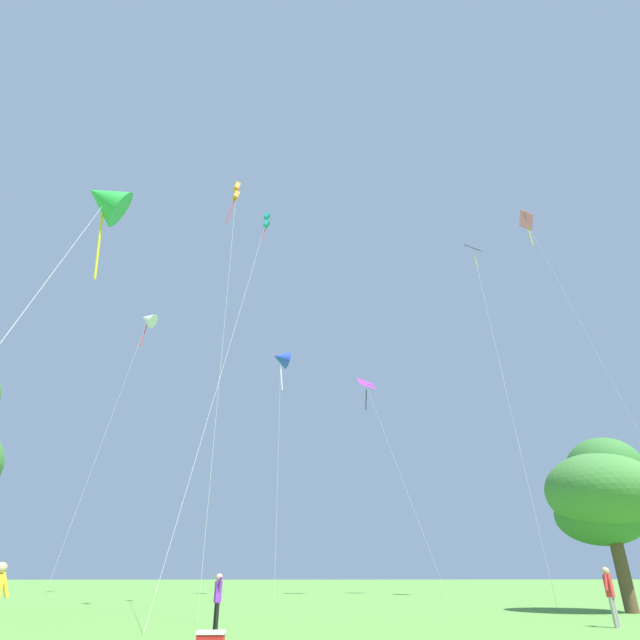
{
  "coord_description": "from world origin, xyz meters",
  "views": [
    {
      "loc": [
        -0.89,
        -4.7,
        1.49
      ],
      "look_at": [
        1.08,
        30.18,
        18.76
      ],
      "focal_mm": 29.01,
      "sensor_mm": 36.0,
      "label": 1
    }
  ],
  "objects_px": {
    "kite_white_distant": "(148,319)",
    "kite_pink_low": "(532,233)",
    "kite_blue_delta": "(281,358)",
    "kite_black_large": "(475,259)",
    "kite_orange_box": "(236,196)",
    "kite_purple_streamer": "(368,391)",
    "tree_right_cluster": "(602,493)",
    "person_far_back": "(218,596)",
    "person_near_tree": "(610,591)",
    "kite_green_small": "(105,200)",
    "kite_teal_box": "(266,224)"
  },
  "relations": [
    {
      "from": "kite_white_distant",
      "to": "kite_pink_low",
      "type": "bearing_deg",
      "value": -20.22
    },
    {
      "from": "kite_blue_delta",
      "to": "kite_pink_low",
      "type": "bearing_deg",
      "value": -21.72
    },
    {
      "from": "kite_black_large",
      "to": "kite_orange_box",
      "type": "relative_size",
      "value": 1.31
    },
    {
      "from": "kite_purple_streamer",
      "to": "tree_right_cluster",
      "type": "distance_m",
      "value": 24.18
    },
    {
      "from": "kite_purple_streamer",
      "to": "kite_white_distant",
      "type": "xyz_separation_m",
      "value": [
        -21.82,
        3.84,
        8.57
      ]
    },
    {
      "from": "kite_purple_streamer",
      "to": "person_far_back",
      "type": "bearing_deg",
      "value": -108.23
    },
    {
      "from": "kite_black_large",
      "to": "kite_purple_streamer",
      "type": "xyz_separation_m",
      "value": [
        -9.78,
        5.09,
        -11.23
      ]
    },
    {
      "from": "person_far_back",
      "to": "kite_orange_box",
      "type": "bearing_deg",
      "value": 102.65
    },
    {
      "from": "kite_blue_delta",
      "to": "person_near_tree",
      "type": "relative_size",
      "value": 11.7
    },
    {
      "from": "kite_black_large",
      "to": "kite_white_distant",
      "type": "distance_m",
      "value": 32.95
    },
    {
      "from": "person_near_tree",
      "to": "kite_pink_low",
      "type": "bearing_deg",
      "value": 60.05
    },
    {
      "from": "kite_purple_streamer",
      "to": "person_near_tree",
      "type": "bearing_deg",
      "value": -82.36
    },
    {
      "from": "kite_blue_delta",
      "to": "person_far_back",
      "type": "relative_size",
      "value": 13.16
    },
    {
      "from": "kite_green_small",
      "to": "person_near_tree",
      "type": "distance_m",
      "value": 20.53
    },
    {
      "from": "kite_purple_streamer",
      "to": "tree_right_cluster",
      "type": "xyz_separation_m",
      "value": [
        7.95,
        -19.74,
        -11.49
      ]
    },
    {
      "from": "kite_teal_box",
      "to": "person_far_back",
      "type": "relative_size",
      "value": 15.25
    },
    {
      "from": "kite_black_large",
      "to": "kite_purple_streamer",
      "type": "height_order",
      "value": "kite_black_large"
    },
    {
      "from": "kite_teal_box",
      "to": "kite_black_large",
      "type": "relative_size",
      "value": 0.78
    },
    {
      "from": "kite_teal_box",
      "to": "kite_purple_streamer",
      "type": "distance_m",
      "value": 19.69
    },
    {
      "from": "kite_teal_box",
      "to": "tree_right_cluster",
      "type": "relative_size",
      "value": 3.1
    },
    {
      "from": "kite_pink_low",
      "to": "kite_blue_delta",
      "type": "distance_m",
      "value": 24.59
    },
    {
      "from": "kite_green_small",
      "to": "kite_orange_box",
      "type": "height_order",
      "value": "kite_orange_box"
    },
    {
      "from": "kite_orange_box",
      "to": "person_near_tree",
      "type": "bearing_deg",
      "value": -24.94
    },
    {
      "from": "kite_orange_box",
      "to": "kite_blue_delta",
      "type": "distance_m",
      "value": 19.52
    },
    {
      "from": "kite_blue_delta",
      "to": "kite_white_distant",
      "type": "xyz_separation_m",
      "value": [
        -13.88,
        4.47,
        5.79
      ]
    },
    {
      "from": "kite_black_large",
      "to": "kite_green_small",
      "type": "bearing_deg",
      "value": -131.31
    },
    {
      "from": "kite_black_large",
      "to": "kite_orange_box",
      "type": "distance_m",
      "value": 25.72
    },
    {
      "from": "kite_white_distant",
      "to": "tree_right_cluster",
      "type": "xyz_separation_m",
      "value": [
        29.78,
        -23.58,
        -20.05
      ]
    },
    {
      "from": "kite_green_small",
      "to": "kite_purple_streamer",
      "type": "xyz_separation_m",
      "value": [
        12.99,
        31.0,
        4.15
      ]
    },
    {
      "from": "kite_blue_delta",
      "to": "kite_white_distant",
      "type": "height_order",
      "value": "kite_white_distant"
    },
    {
      "from": "kite_green_small",
      "to": "kite_purple_streamer",
      "type": "distance_m",
      "value": 33.87
    },
    {
      "from": "kite_teal_box",
      "to": "kite_blue_delta",
      "type": "relative_size",
      "value": 1.16
    },
    {
      "from": "kite_teal_box",
      "to": "kite_blue_delta",
      "type": "xyz_separation_m",
      "value": [
        0.93,
        15.93,
        -3.12
      ]
    },
    {
      "from": "kite_green_small",
      "to": "kite_teal_box",
      "type": "xyz_separation_m",
      "value": [
        4.12,
        14.44,
        10.05
      ]
    },
    {
      "from": "kite_pink_low",
      "to": "tree_right_cluster",
      "type": "relative_size",
      "value": 3.99
    },
    {
      "from": "tree_right_cluster",
      "to": "kite_black_large",
      "type": "bearing_deg",
      "value": 82.89
    },
    {
      "from": "kite_blue_delta",
      "to": "kite_white_distant",
      "type": "distance_m",
      "value": 15.69
    },
    {
      "from": "kite_orange_box",
      "to": "person_far_back",
      "type": "xyz_separation_m",
      "value": [
        1.62,
        -7.23,
        -20.99
      ]
    },
    {
      "from": "tree_right_cluster",
      "to": "person_near_tree",
      "type": "bearing_deg",
      "value": -123.87
    },
    {
      "from": "kite_pink_low",
      "to": "kite_blue_delta",
      "type": "relative_size",
      "value": 1.49
    },
    {
      "from": "kite_purple_streamer",
      "to": "kite_pink_low",
      "type": "distance_m",
      "value": 19.88
    },
    {
      "from": "kite_teal_box",
      "to": "kite_pink_low",
      "type": "relative_size",
      "value": 0.78
    },
    {
      "from": "tree_right_cluster",
      "to": "person_far_back",
      "type": "bearing_deg",
      "value": -156.63
    },
    {
      "from": "person_near_tree",
      "to": "kite_purple_streamer",
      "type": "bearing_deg",
      "value": 97.64
    },
    {
      "from": "kite_teal_box",
      "to": "kite_blue_delta",
      "type": "distance_m",
      "value": 16.26
    },
    {
      "from": "kite_orange_box",
      "to": "person_far_back",
      "type": "distance_m",
      "value": 22.26
    },
    {
      "from": "kite_teal_box",
      "to": "person_near_tree",
      "type": "distance_m",
      "value": 26.51
    },
    {
      "from": "person_near_tree",
      "to": "tree_right_cluster",
      "type": "xyz_separation_m",
      "value": [
        4.42,
        6.59,
        3.92
      ]
    },
    {
      "from": "kite_pink_low",
      "to": "kite_orange_box",
      "type": "relative_size",
      "value": 1.32
    },
    {
      "from": "kite_purple_streamer",
      "to": "person_far_back",
      "type": "height_order",
      "value": "kite_purple_streamer"
    }
  ]
}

